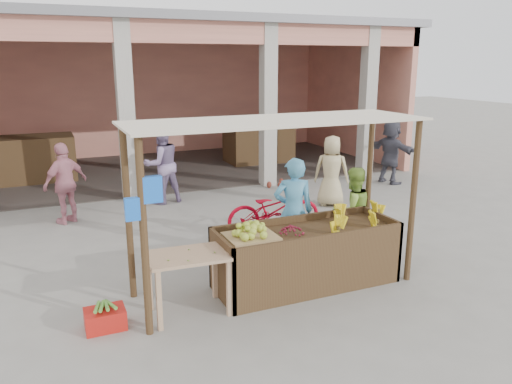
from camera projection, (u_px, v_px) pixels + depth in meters
name	position (u px, v px, depth m)	size (l,w,h in m)	color
ground	(274.00, 290.00, 7.01)	(60.00, 60.00, 0.00)	slate
market_building	(143.00, 76.00, 14.26)	(14.40, 6.40, 4.20)	#E18E76
fruit_stall	(306.00, 258.00, 7.10)	(2.60, 0.95, 0.80)	#46321C
stall_awning	(273.00, 151.00, 6.56)	(4.09, 1.35, 2.39)	#46321C
banana_heap	(357.00, 219.00, 7.24)	(1.16, 0.63, 0.21)	yellow
melon_tray	(251.00, 234.00, 6.67)	(0.67, 0.58, 0.19)	tan
berry_heap	(291.00, 230.00, 6.89)	(0.40, 0.33, 0.13)	maroon
side_table	(188.00, 265.00, 6.23)	(1.02, 0.71, 0.80)	tan
papaya_pile	(187.00, 246.00, 6.17)	(0.76, 0.43, 0.22)	#4D872C
red_crate	(105.00, 319.00, 5.99)	(0.47, 0.34, 0.25)	#B31A13
plantain_bundle	(104.00, 307.00, 5.95)	(0.36, 0.25, 0.07)	#559034
produce_sacks	(281.00, 174.00, 12.64)	(1.10, 0.83, 0.67)	maroon
vendor_blue	(293.00, 208.00, 7.76)	(0.68, 0.50, 1.82)	#4B9AC6
vendor_green	(353.00, 209.00, 8.17)	(0.74, 0.43, 1.55)	#94C146
motorcycle	(274.00, 209.00, 9.18)	(1.87, 0.64, 0.97)	#9E0316
shopper_b	(65.00, 181.00, 9.72)	(1.01, 0.54, 1.72)	#C77A88
shopper_c	(332.00, 167.00, 10.91)	(0.84, 0.54, 1.73)	tan
shopper_d	(391.00, 150.00, 12.95)	(1.64, 0.67, 1.77)	#43424F
shopper_f	(161.00, 160.00, 11.09)	(0.95, 0.55, 1.96)	gray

